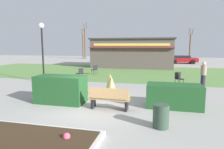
{
  "coord_description": "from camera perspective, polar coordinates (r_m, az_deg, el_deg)",
  "views": [
    {
      "loc": [
        2.79,
        -7.86,
        2.67
      ],
      "look_at": [
        0.32,
        2.5,
        1.12
      ],
      "focal_mm": 32.05,
      "sensor_mm": 36.0,
      "label": 1
    }
  ],
  "objects": [
    {
      "name": "ornamental_grass_behind_left",
      "position": [
        10.24,
        -0.15,
        -3.57
      ],
      "size": [
        0.71,
        0.71,
        1.13
      ],
      "primitive_type": "cone",
      "color": "tan",
      "rests_on": "ground_plane"
    },
    {
      "name": "cafe_chair_east",
      "position": [
        18.43,
        -4.95,
        1.58
      ],
      "size": [
        0.62,
        0.62,
        0.89
      ],
      "color": "black",
      "rests_on": "ground_plane"
    },
    {
      "name": "lawn_patch",
      "position": [
        20.15,
        5.35,
        0.64
      ],
      "size": [
        36.0,
        12.0,
        0.01
      ],
      "primitive_type": "cube",
      "color": "#5B8442",
      "rests_on": "ground_plane"
    },
    {
      "name": "parked_car_center_slot",
      "position": [
        31.72,
        8.35,
        4.53
      ],
      "size": [
        4.3,
        2.25,
        1.2
      ],
      "color": "#B7BABF",
      "rests_on": "ground_plane"
    },
    {
      "name": "hedge_right",
      "position": [
        9.1,
        17.23,
        -5.85
      ],
      "size": [
        2.31,
        1.1,
        1.01
      ],
      "primitive_type": "cube",
      "color": "#1E4C23",
      "rests_on": "ground_plane"
    },
    {
      "name": "food_kiosk",
      "position": [
        24.88,
        5.89,
        6.18
      ],
      "size": [
        9.88,
        4.75,
        3.53
      ],
      "color": "#594C47",
      "rests_on": "ground_plane"
    },
    {
      "name": "tree_right_bg",
      "position": [
        41.17,
        -8.24,
        8.18
      ],
      "size": [
        0.91,
        0.96,
        6.04
      ],
      "color": "brown",
      "rests_on": "ground_plane"
    },
    {
      "name": "parked_car_west_slot",
      "position": [
        32.56,
        -0.52,
        4.71
      ],
      "size": [
        4.26,
        2.17,
        1.2
      ],
      "color": "navy",
      "rests_on": "ground_plane"
    },
    {
      "name": "trash_bin",
      "position": [
        6.83,
        13.78,
        -11.45
      ],
      "size": [
        0.52,
        0.52,
        0.78
      ],
      "primitive_type": "cylinder",
      "color": "#2D4233",
      "rests_on": "ground_plane"
    },
    {
      "name": "flower_bed",
      "position": [
        6.04,
        -24.96,
        -17.87
      ],
      "size": [
        3.95,
        2.54,
        0.31
      ],
      "color": "beige",
      "rests_on": "ground_plane"
    },
    {
      "name": "hedge_left",
      "position": [
        9.67,
        -14.42,
        -4.11
      ],
      "size": [
        2.27,
        1.1,
        1.27
      ],
      "primitive_type": "cube",
      "color": "#1E4C23",
      "rests_on": "ground_plane"
    },
    {
      "name": "cafe_chair_center",
      "position": [
        14.16,
        18.46,
        -0.85
      ],
      "size": [
        0.6,
        0.6,
        0.89
      ],
      "color": "black",
      "rests_on": "ground_plane"
    },
    {
      "name": "parked_car_east_slot",
      "position": [
        31.77,
        19.39,
        4.16
      ],
      "size": [
        4.36,
        2.37,
        1.2
      ],
      "color": "maroon",
      "rests_on": "ground_plane"
    },
    {
      "name": "tree_center_bg",
      "position": [
        39.76,
        21.38,
        7.52
      ],
      "size": [
        0.91,
        0.96,
        5.79
      ],
      "color": "brown",
      "rests_on": "ground_plane"
    },
    {
      "name": "person_strolling",
      "position": [
        13.62,
        24.61,
        -0.1
      ],
      "size": [
        0.34,
        0.34,
        1.69
      ],
      "rotation": [
        0.0,
        0.0,
        0.45
      ],
      "color": "#23232D",
      "rests_on": "ground_plane"
    },
    {
      "name": "ground_plane",
      "position": [
        8.76,
        -5.92,
        -9.51
      ],
      "size": [
        80.0,
        80.0,
        0.0
      ],
      "primitive_type": "plane",
      "color": "#999691"
    },
    {
      "name": "lamppost_mid",
      "position": [
        15.04,
        -19.24,
        7.77
      ],
      "size": [
        0.36,
        0.36,
        4.22
      ],
      "color": "black",
      "rests_on": "ground_plane"
    },
    {
      "name": "ornamental_grass_behind_right",
      "position": [
        10.33,
        -0.58,
        -3.12
      ],
      "size": [
        0.67,
        0.67,
        1.26
      ],
      "primitive_type": "cone",
      "color": "tan",
      "rests_on": "ground_plane"
    },
    {
      "name": "tree_left_bg",
      "position": [
        41.17,
        -7.7,
        8.95
      ],
      "size": [
        0.91,
        0.96,
        7.14
      ],
      "color": "brown",
      "rests_on": "ground_plane"
    },
    {
      "name": "park_bench",
      "position": [
        8.39,
        -0.81,
        -6.83
      ],
      "size": [
        1.71,
        0.56,
        0.95
      ],
      "color": "tan",
      "rests_on": "ground_plane"
    },
    {
      "name": "cafe_chair_west",
      "position": [
        16.06,
        -9.08,
        0.51
      ],
      "size": [
        0.6,
        0.6,
        0.89
      ],
      "color": "black",
      "rests_on": "ground_plane"
    }
  ]
}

